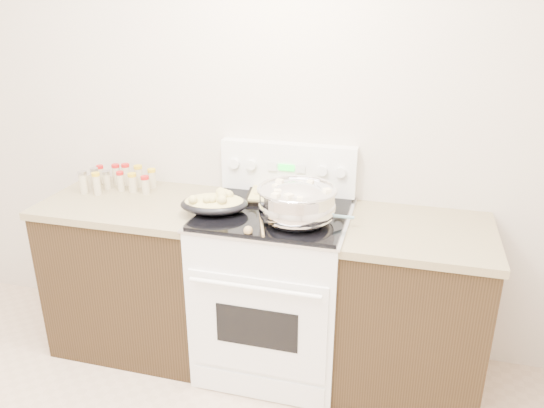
% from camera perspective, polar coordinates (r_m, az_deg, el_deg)
% --- Properties ---
extents(counter_left, '(0.93, 0.67, 0.92)m').
position_cam_1_polar(counter_left, '(3.24, -14.13, -7.05)').
color(counter_left, black).
rests_on(counter_left, ground).
extents(counter_right, '(0.73, 0.67, 0.92)m').
position_cam_1_polar(counter_right, '(2.89, 14.71, -10.94)').
color(counter_right, black).
rests_on(counter_right, ground).
extents(kitchen_range, '(0.78, 0.73, 1.22)m').
position_cam_1_polar(kitchen_range, '(2.94, 0.28, -8.88)').
color(kitchen_range, white).
rests_on(kitchen_range, ground).
extents(mixing_bowl, '(0.48, 0.48, 0.23)m').
position_cam_1_polar(mixing_bowl, '(2.58, 2.69, -0.04)').
color(mixing_bowl, silver).
rests_on(mixing_bowl, kitchen_range).
extents(roasting_pan, '(0.39, 0.31, 0.11)m').
position_cam_1_polar(roasting_pan, '(2.72, -6.20, 0.12)').
color(roasting_pan, black).
rests_on(roasting_pan, kitchen_range).
extents(baking_sheet, '(0.44, 0.34, 0.06)m').
position_cam_1_polar(baking_sheet, '(2.90, 1.15, 1.01)').
color(baking_sheet, black).
rests_on(baking_sheet, kitchen_range).
extents(wooden_spoon, '(0.11, 0.28, 0.04)m').
position_cam_1_polar(wooden_spoon, '(2.51, -1.99, -2.56)').
color(wooden_spoon, '#A5824B').
rests_on(wooden_spoon, kitchen_range).
extents(blue_ladle, '(0.24, 0.16, 0.09)m').
position_cam_1_polar(blue_ladle, '(2.54, 4.40, -1.87)').
color(blue_ladle, '#7DACBB').
rests_on(blue_ladle, kitchen_range).
extents(spice_jars, '(0.39, 0.24, 0.13)m').
position_cam_1_polar(spice_jars, '(3.22, -16.23, 2.61)').
color(spice_jars, '#BFB28C').
rests_on(spice_jars, counter_left).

